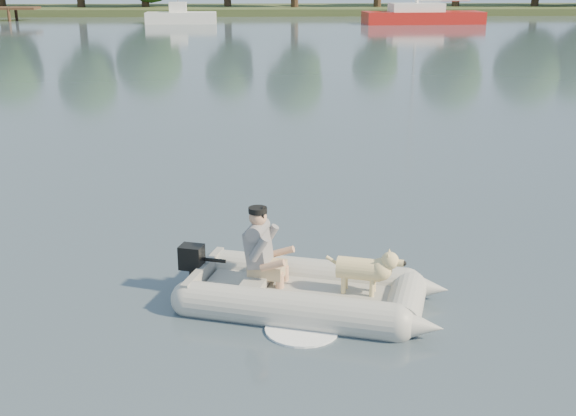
{
  "coord_description": "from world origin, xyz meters",
  "views": [
    {
      "loc": [
        0.18,
        -7.61,
        3.81
      ],
      "look_at": [
        0.58,
        1.63,
        0.75
      ],
      "focal_mm": 45.0,
      "sensor_mm": 36.0,
      "label": 1
    }
  ],
  "objects_px": {
    "dinghy": "(310,264)",
    "motorboat": "(181,9)",
    "man": "(260,244)",
    "dog": "(359,272)",
    "sailboat": "(422,16)"
  },
  "relations": [
    {
      "from": "man",
      "to": "sailboat",
      "type": "height_order",
      "value": "sailboat"
    },
    {
      "from": "man",
      "to": "motorboat",
      "type": "height_order",
      "value": "motorboat"
    },
    {
      "from": "man",
      "to": "dog",
      "type": "xyz_separation_m",
      "value": [
        1.15,
        -0.35,
        -0.23
      ]
    },
    {
      "from": "dinghy",
      "to": "motorboat",
      "type": "relative_size",
      "value": 0.81
    },
    {
      "from": "man",
      "to": "dog",
      "type": "relative_size",
      "value": 1.16
    },
    {
      "from": "dinghy",
      "to": "sailboat",
      "type": "xyz_separation_m",
      "value": [
        11.72,
        46.93,
        0.01
      ]
    },
    {
      "from": "man",
      "to": "motorboat",
      "type": "bearing_deg",
      "value": 113.8
    },
    {
      "from": "dog",
      "to": "dinghy",
      "type": "bearing_deg",
      "value": -175.43
    },
    {
      "from": "dinghy",
      "to": "motorboat",
      "type": "distance_m",
      "value": 48.3
    },
    {
      "from": "dinghy",
      "to": "dog",
      "type": "bearing_deg",
      "value": 4.57
    },
    {
      "from": "motorboat",
      "to": "man",
      "type": "bearing_deg",
      "value": -84.83
    },
    {
      "from": "motorboat",
      "to": "sailboat",
      "type": "xyz_separation_m",
      "value": [
        17.88,
        -0.98,
        -0.5
      ]
    },
    {
      "from": "dog",
      "to": "sailboat",
      "type": "height_order",
      "value": "sailboat"
    },
    {
      "from": "dinghy",
      "to": "dog",
      "type": "height_order",
      "value": "dinghy"
    },
    {
      "from": "dog",
      "to": "motorboat",
      "type": "distance_m",
      "value": 48.5
    }
  ]
}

